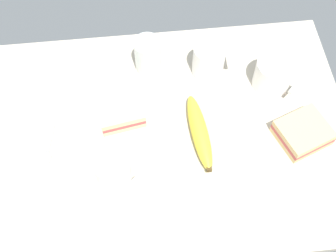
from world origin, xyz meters
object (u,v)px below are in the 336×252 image
(coffee_mug_black, at_px, (273,74))
(sandwich_main, at_px, (303,133))
(spoon, at_px, (48,151))
(paper_napkin, at_px, (50,91))
(sandwich_side, at_px, (120,111))
(coffee_mug_spare, at_px, (113,171))
(banana, at_px, (199,132))
(coffee_mug_milky, at_px, (209,60))
(glass_of_milk, at_px, (148,56))

(coffee_mug_black, xyz_separation_m, sandwich_main, (-0.04, 0.16, -0.02))
(spoon, distance_m, paper_napkin, 0.17)
(sandwich_main, relative_size, sandwich_side, 1.18)
(coffee_mug_spare, relative_size, banana, 0.46)
(sandwich_main, bearing_deg, coffee_mug_spare, 8.01)
(spoon, height_order, paper_napkin, spoon)
(coffee_mug_milky, distance_m, coffee_mug_spare, 0.38)
(coffee_mug_black, distance_m, glass_of_milk, 0.32)
(coffee_mug_black, xyz_separation_m, banana, (0.21, 0.13, -0.02))
(coffee_mug_black, bearing_deg, banana, 32.71)
(spoon, bearing_deg, sandwich_side, -155.67)
(sandwich_side, relative_size, paper_napkin, 0.77)
(coffee_mug_milky, height_order, glass_of_milk, glass_of_milk)
(coffee_mug_milky, height_order, coffee_mug_spare, same)
(sandwich_side, relative_size, banana, 0.58)
(glass_of_milk, bearing_deg, coffee_mug_milky, 168.80)
(sandwich_main, relative_size, glass_of_milk, 1.45)
(paper_napkin, bearing_deg, coffee_mug_spare, 120.52)
(coffee_mug_milky, height_order, banana, coffee_mug_milky)
(coffee_mug_black, xyz_separation_m, spoon, (0.57, 0.14, -0.04))
(coffee_mug_black, bearing_deg, coffee_mug_spare, 28.63)
(sandwich_main, distance_m, spoon, 0.61)
(coffee_mug_spare, height_order, glass_of_milk, glass_of_milk)
(coffee_mug_milky, xyz_separation_m, banana, (0.05, 0.19, -0.03))
(coffee_mug_milky, height_order, paper_napkin, coffee_mug_milky)
(banana, distance_m, paper_napkin, 0.40)
(sandwich_side, height_order, banana, sandwich_side)
(coffee_mug_milky, bearing_deg, coffee_mug_spare, 47.92)
(sandwich_main, distance_m, glass_of_milk, 0.43)
(coffee_mug_milky, relative_size, spoon, 0.87)
(glass_of_milk, bearing_deg, spoon, 40.88)
(coffee_mug_milky, bearing_deg, sandwich_side, 25.79)
(sandwich_side, bearing_deg, banana, 157.29)
(glass_of_milk, distance_m, spoon, 0.35)
(spoon, bearing_deg, coffee_mug_black, -166.64)
(spoon, bearing_deg, sandwich_main, 177.51)
(sandwich_main, bearing_deg, sandwich_side, -13.99)
(coffee_mug_black, relative_size, coffee_mug_spare, 1.19)
(coffee_mug_black, relative_size, spoon, 0.97)
(coffee_mug_black, height_order, coffee_mug_milky, coffee_mug_milky)
(coffee_mug_black, relative_size, paper_napkin, 0.72)
(banana, bearing_deg, glass_of_milk, -64.79)
(banana, xyz_separation_m, spoon, (0.36, 0.00, -0.02))
(paper_napkin, bearing_deg, glass_of_milk, -168.87)
(coffee_mug_black, bearing_deg, sandwich_side, 7.94)
(coffee_mug_milky, bearing_deg, sandwich_main, 131.52)
(sandwich_side, bearing_deg, coffee_mug_milky, -154.21)
(paper_napkin, bearing_deg, coffee_mug_black, 176.11)
(paper_napkin, bearing_deg, banana, 154.81)
(sandwich_main, xyz_separation_m, glass_of_milk, (0.35, -0.25, 0.02))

